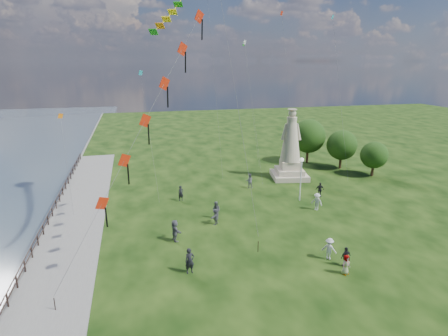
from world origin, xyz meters
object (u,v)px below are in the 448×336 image
object	(u,v)px
statue	(290,153)
person_8	(317,202)
person_1	(216,210)
person_9	(320,190)
person_0	(190,261)
person_7	(249,181)
person_2	(329,249)
lamppost	(301,170)
person_6	(181,193)
person_11	(216,216)
person_4	(346,265)
person_3	(346,257)
person_5	(175,230)

from	to	relation	value
statue	person_8	xyz separation A→B (m)	(-1.64, -10.59, -2.42)
statue	person_1	bearing A→B (deg)	-128.60
person_9	person_1	bearing A→B (deg)	-160.29
person_0	person_7	xyz separation A→B (m)	(9.55, 16.47, -0.07)
person_2	person_7	distance (m)	17.05
lamppost	person_6	world-z (taller)	lamppost
person_11	person_7	bearing A→B (deg)	-178.70
person_4	person_8	xyz separation A→B (m)	(3.54, 11.19, 0.15)
person_7	person_1	bearing A→B (deg)	64.82
person_11	statue	bearing A→B (deg)	168.78
person_1	person_9	bearing A→B (deg)	62.27
person_6	person_7	distance (m)	8.60
person_8	statue	bearing A→B (deg)	132.12
person_0	person_3	distance (m)	11.19
person_3	person_8	size ratio (longest dim) A/B	0.86
statue	person_5	distance (m)	21.42
lamppost	person_4	world-z (taller)	lamppost
person_5	person_11	size ratio (longest dim) A/B	1.23
person_2	person_11	distance (m)	10.61
person_6	person_9	distance (m)	15.06
person_3	person_4	world-z (taller)	person_3
person_4	person_0	bearing A→B (deg)	145.04
statue	person_3	size ratio (longest dim) A/B	5.82
person_1	person_8	world-z (taller)	person_8
person_3	person_8	bearing A→B (deg)	-118.97
lamppost	person_1	bearing A→B (deg)	-165.17
person_8	person_2	bearing A→B (deg)	-61.03
lamppost	person_2	distance (m)	12.54
person_3	person_7	bearing A→B (deg)	-98.04
person_2	person_3	world-z (taller)	person_2
statue	lamppost	world-z (taller)	statue
person_2	person_11	size ratio (longest dim) A/B	1.12
person_3	person_7	size ratio (longest dim) A/B	0.86
person_1	person_7	xyz separation A→B (m)	(5.69, 7.72, 0.03)
person_8	lamppost	bearing A→B (deg)	150.99
person_1	person_7	world-z (taller)	person_7
statue	person_9	distance (m)	7.65
person_2	person_4	xyz separation A→B (m)	(0.10, -2.16, -0.12)
person_0	person_6	bearing A→B (deg)	73.66
person_0	person_8	xyz separation A→B (m)	(14.03, 8.47, -0.06)
person_2	person_6	size ratio (longest dim) A/B	1.02
person_4	person_8	world-z (taller)	person_8
person_1	person_5	distance (m)	5.62
person_6	person_9	xyz separation A→B (m)	(14.87, -2.43, -0.01)
person_0	person_3	xyz separation A→B (m)	(11.05, -1.77, -0.18)
statue	person_8	size ratio (longest dim) A/B	5.01
person_0	person_2	bearing A→B (deg)	-14.42
person_2	person_7	size ratio (longest dim) A/B	0.97
lamppost	person_8	xyz separation A→B (m)	(0.51, -2.85, -2.51)
person_1	person_4	size ratio (longest dim) A/B	1.15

